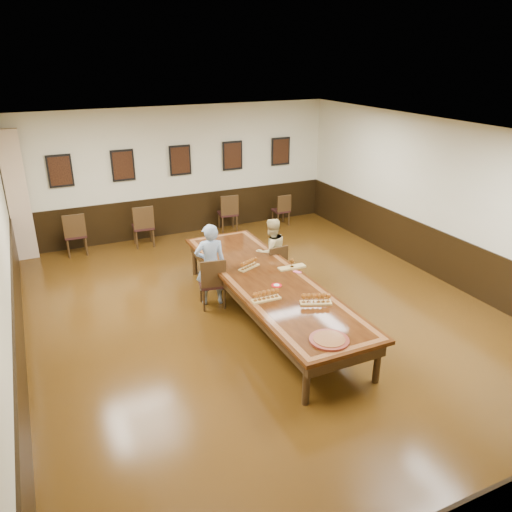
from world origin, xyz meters
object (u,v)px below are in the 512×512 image
conference_table (268,287)px  spare_chair_b (143,225)px  spare_chair_a (75,233)px  spare_chair_c (228,212)px  chair_woman (274,265)px  person_woman (271,252)px  spare_chair_d (281,209)px  person_man (210,265)px  chair_man (212,281)px  carved_platter (329,340)px

conference_table → spare_chair_b: bearing=104.4°
spare_chair_a → conference_table: 5.32m
spare_chair_a → spare_chair_c: 3.82m
chair_woman → spare_chair_c: 3.51m
person_woman → spare_chair_a: bearing=-49.2°
chair_woman → conference_table: (-0.70, -1.16, 0.17)m
spare_chair_d → person_man: 4.84m
chair_man → spare_chair_c: (1.84, 3.80, 0.01)m
chair_man → spare_chair_d: (3.32, 3.63, -0.06)m
person_man → spare_chair_c: bearing=-105.6°
spare_chair_a → spare_chair_d: bearing=-179.3°
person_man → person_woman: person_man is taller
person_woman → conference_table: (-0.69, -1.26, -0.08)m
spare_chair_b → person_man: person_man is taller
chair_man → spare_chair_d: bearing=-121.9°
spare_chair_d → conference_table: size_ratio=0.17×
conference_table → person_man: bearing=126.6°
spare_chair_a → person_woman: (3.39, -3.32, 0.18)m
spare_chair_c → spare_chair_d: 1.49m
spare_chair_b → spare_chair_c: (2.27, 0.17, -0.02)m
person_man → person_woman: (1.40, 0.30, -0.09)m
chair_man → chair_woman: (1.42, 0.31, -0.05)m
spare_chair_c → carved_platter: (-1.24, -6.78, 0.27)m
person_woman → conference_table: person_woman is taller
spare_chair_a → spare_chair_c: size_ratio=1.03×
spare_chair_b → carved_platter: size_ratio=1.48×
chair_man → person_woman: person_woman is taller
chair_woman → carved_platter: 3.41m
chair_woman → conference_table: 1.37m
chair_woman → person_woman: size_ratio=0.64×
chair_woman → spare_chair_b: (-1.85, 3.32, 0.08)m
spare_chair_c → chair_woman: bearing=90.0°
chair_man → spare_chair_c: 4.22m
chair_man → spare_chair_d: 4.92m
chair_man → carved_platter: (0.60, -2.98, 0.28)m
spare_chair_a → person_man: 4.14m
chair_woman → spare_chair_b: size_ratio=0.85×
conference_table → spare_chair_c: bearing=76.5°
spare_chair_a → person_man: size_ratio=0.65×
spare_chair_d → spare_chair_c: bearing=-7.1°
chair_man → carved_platter: 3.05m
carved_platter → chair_woman: bearing=76.0°
chair_man → spare_chair_c: spare_chair_c is taller
person_woman → conference_table: bearing=56.5°
spare_chair_c → carved_platter: 6.89m
person_woman → carved_platter: size_ratio=1.98×
spare_chair_a → spare_chair_b: bearing=178.2°
chair_man → chair_woman: 1.46m
spare_chair_d → carved_platter: (-2.72, -6.60, 0.34)m
spare_chair_d → person_woman: person_woman is taller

